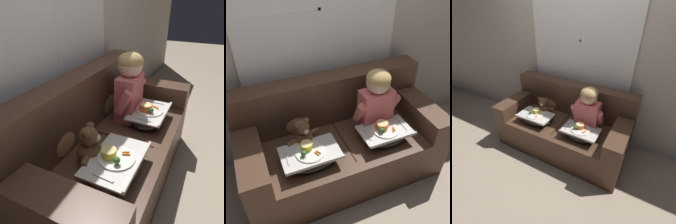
# 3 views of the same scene
# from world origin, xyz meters

# --- Properties ---
(ground_plane) EXTENTS (14.00, 14.00, 0.00)m
(ground_plane) POSITION_xyz_m (0.00, 0.00, 0.00)
(ground_plane) COLOR tan
(wall_back_with_window) EXTENTS (8.00, 0.08, 2.60)m
(wall_back_with_window) POSITION_xyz_m (0.00, 0.53, 1.31)
(wall_back_with_window) COLOR #BCB2A3
(wall_back_with_window) RESTS_ON ground_plane
(couch) EXTENTS (1.87, 0.88, 0.95)m
(couch) POSITION_xyz_m (0.00, 0.06, 0.35)
(couch) COLOR #4C3323
(couch) RESTS_ON ground_plane
(throw_pillow_behind_child) EXTENTS (0.33, 0.16, 0.34)m
(throw_pillow_behind_child) POSITION_xyz_m (0.36, 0.26, 0.62)
(throw_pillow_behind_child) COLOR #898456
(throw_pillow_behind_child) RESTS_ON couch
(throw_pillow_behind_teddy) EXTENTS (0.32, 0.15, 0.33)m
(throw_pillow_behind_teddy) POSITION_xyz_m (-0.36, 0.26, 0.62)
(throw_pillow_behind_teddy) COLOR #B2754C
(throw_pillow_behind_teddy) RESTS_ON couch
(child_figure) EXTENTS (0.44, 0.22, 0.62)m
(child_figure) POSITION_xyz_m (0.36, 0.02, 0.80)
(child_figure) COLOR #DB6666
(child_figure) RESTS_ON couch
(teddy_bear) EXTENTS (0.32, 0.23, 0.30)m
(teddy_bear) POSITION_xyz_m (-0.36, 0.02, 0.59)
(teddy_bear) COLOR brown
(teddy_bear) RESTS_ON couch
(lap_tray_child) EXTENTS (0.47, 0.31, 0.18)m
(lap_tray_child) POSITION_xyz_m (0.36, -0.17, 0.53)
(lap_tray_child) COLOR #473D33
(lap_tray_child) RESTS_ON child_figure
(lap_tray_teddy) EXTENTS (0.49, 0.32, 0.18)m
(lap_tray_teddy) POSITION_xyz_m (-0.36, -0.17, 0.53)
(lap_tray_teddy) COLOR #473D33
(lap_tray_teddy) RESTS_ON teddy_bear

